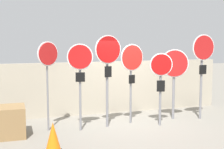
{
  "coord_description": "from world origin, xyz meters",
  "views": [
    {
      "loc": [
        -3.4,
        -8.42,
        2.53
      ],
      "look_at": [
        -0.7,
        0.0,
        1.54
      ],
      "focal_mm": 50.0,
      "sensor_mm": 36.0,
      "label": 1
    }
  ],
  "objects_px": {
    "stop_sign_0": "(48,62)",
    "stop_sign_3": "(132,65)",
    "stop_sign_1": "(80,67)",
    "stop_sign_6": "(203,59)",
    "traffic_cone_0": "(53,138)",
    "stop_sign_2": "(108,61)",
    "stop_sign_5": "(174,70)",
    "stop_sign_4": "(161,74)",
    "storage_crate": "(7,122)"
  },
  "relations": [
    {
      "from": "stop_sign_0",
      "to": "stop_sign_3",
      "type": "distance_m",
      "value": 2.47
    },
    {
      "from": "stop_sign_1",
      "to": "stop_sign_3",
      "type": "bearing_deg",
      "value": 16.4
    },
    {
      "from": "stop_sign_0",
      "to": "stop_sign_6",
      "type": "height_order",
      "value": "stop_sign_6"
    },
    {
      "from": "stop_sign_3",
      "to": "traffic_cone_0",
      "type": "height_order",
      "value": "stop_sign_3"
    },
    {
      "from": "stop_sign_2",
      "to": "stop_sign_3",
      "type": "relative_size",
      "value": 1.11
    },
    {
      "from": "stop_sign_1",
      "to": "traffic_cone_0",
      "type": "relative_size",
      "value": 3.39
    },
    {
      "from": "stop_sign_2",
      "to": "stop_sign_0",
      "type": "bearing_deg",
      "value": 163.37
    },
    {
      "from": "stop_sign_0",
      "to": "stop_sign_5",
      "type": "height_order",
      "value": "stop_sign_0"
    },
    {
      "from": "stop_sign_1",
      "to": "stop_sign_4",
      "type": "xyz_separation_m",
      "value": [
        2.34,
        -0.22,
        -0.26
      ]
    },
    {
      "from": "stop_sign_5",
      "to": "storage_crate",
      "type": "relative_size",
      "value": 2.42
    },
    {
      "from": "stop_sign_0",
      "to": "stop_sign_5",
      "type": "relative_size",
      "value": 1.11
    },
    {
      "from": "stop_sign_4",
      "to": "stop_sign_6",
      "type": "bearing_deg",
      "value": 26.24
    },
    {
      "from": "stop_sign_2",
      "to": "stop_sign_6",
      "type": "distance_m",
      "value": 3.12
    },
    {
      "from": "stop_sign_2",
      "to": "stop_sign_3",
      "type": "height_order",
      "value": "stop_sign_2"
    },
    {
      "from": "stop_sign_2",
      "to": "stop_sign_6",
      "type": "xyz_separation_m",
      "value": [
        3.12,
        -0.02,
        0.0
      ]
    },
    {
      "from": "stop_sign_2",
      "to": "stop_sign_3",
      "type": "xyz_separation_m",
      "value": [
        0.8,
        0.18,
        -0.16
      ]
    },
    {
      "from": "stop_sign_1",
      "to": "stop_sign_5",
      "type": "relative_size",
      "value": 1.09
    },
    {
      "from": "stop_sign_3",
      "to": "stop_sign_6",
      "type": "height_order",
      "value": "stop_sign_6"
    },
    {
      "from": "stop_sign_1",
      "to": "stop_sign_6",
      "type": "bearing_deg",
      "value": 7.59
    },
    {
      "from": "stop_sign_0",
      "to": "storage_crate",
      "type": "distance_m",
      "value": 1.9
    },
    {
      "from": "stop_sign_3",
      "to": "storage_crate",
      "type": "bearing_deg",
      "value": 169.36
    },
    {
      "from": "stop_sign_1",
      "to": "stop_sign_2",
      "type": "relative_size",
      "value": 0.91
    },
    {
      "from": "stop_sign_5",
      "to": "stop_sign_4",
      "type": "bearing_deg",
      "value": -125.54
    },
    {
      "from": "stop_sign_4",
      "to": "stop_sign_1",
      "type": "bearing_deg",
      "value": -170.41
    },
    {
      "from": "stop_sign_0",
      "to": "stop_sign_1",
      "type": "height_order",
      "value": "stop_sign_0"
    },
    {
      "from": "stop_sign_2",
      "to": "storage_crate",
      "type": "relative_size",
      "value": 2.89
    },
    {
      "from": "stop_sign_0",
      "to": "stop_sign_3",
      "type": "relative_size",
      "value": 1.03
    },
    {
      "from": "stop_sign_3",
      "to": "stop_sign_1",
      "type": "bearing_deg",
      "value": 175.8
    },
    {
      "from": "stop_sign_4",
      "to": "stop_sign_5",
      "type": "height_order",
      "value": "stop_sign_5"
    },
    {
      "from": "stop_sign_3",
      "to": "stop_sign_5",
      "type": "distance_m",
      "value": 1.47
    },
    {
      "from": "stop_sign_2",
      "to": "traffic_cone_0",
      "type": "relative_size",
      "value": 3.72
    },
    {
      "from": "stop_sign_0",
      "to": "stop_sign_6",
      "type": "relative_size",
      "value": 0.92
    },
    {
      "from": "stop_sign_2",
      "to": "stop_sign_4",
      "type": "xyz_separation_m",
      "value": [
        1.51,
        -0.34,
        -0.41
      ]
    },
    {
      "from": "stop_sign_1",
      "to": "stop_sign_0",
      "type": "bearing_deg",
      "value": 167.88
    },
    {
      "from": "stop_sign_4",
      "to": "stop_sign_5",
      "type": "relative_size",
      "value": 0.96
    },
    {
      "from": "stop_sign_0",
      "to": "stop_sign_3",
      "type": "height_order",
      "value": "stop_sign_0"
    },
    {
      "from": "stop_sign_5",
      "to": "traffic_cone_0",
      "type": "xyz_separation_m",
      "value": [
        -4.05,
        -1.9,
        -1.23
      ]
    },
    {
      "from": "stop_sign_2",
      "to": "stop_sign_5",
      "type": "height_order",
      "value": "stop_sign_2"
    },
    {
      "from": "stop_sign_2",
      "to": "stop_sign_4",
      "type": "height_order",
      "value": "stop_sign_2"
    },
    {
      "from": "stop_sign_1",
      "to": "stop_sign_2",
      "type": "distance_m",
      "value": 0.85
    },
    {
      "from": "stop_sign_1",
      "to": "traffic_cone_0",
      "type": "height_order",
      "value": "stop_sign_1"
    },
    {
      "from": "stop_sign_2",
      "to": "stop_sign_6",
      "type": "height_order",
      "value": "stop_sign_6"
    },
    {
      "from": "stop_sign_4",
      "to": "storage_crate",
      "type": "xyz_separation_m",
      "value": [
        -4.28,
        0.27,
        -1.13
      ]
    },
    {
      "from": "stop_sign_6",
      "to": "stop_sign_2",
      "type": "bearing_deg",
      "value": 174.93
    },
    {
      "from": "stop_sign_1",
      "to": "stop_sign_6",
      "type": "distance_m",
      "value": 3.95
    },
    {
      "from": "stop_sign_5",
      "to": "traffic_cone_0",
      "type": "distance_m",
      "value": 4.64
    },
    {
      "from": "stop_sign_1",
      "to": "traffic_cone_0",
      "type": "distance_m",
      "value": 2.31
    },
    {
      "from": "stop_sign_6",
      "to": "storage_crate",
      "type": "bearing_deg",
      "value": 175.67
    },
    {
      "from": "traffic_cone_0",
      "to": "stop_sign_0",
      "type": "bearing_deg",
      "value": 86.24
    },
    {
      "from": "stop_sign_4",
      "to": "stop_sign_5",
      "type": "bearing_deg",
      "value": 52.15
    }
  ]
}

